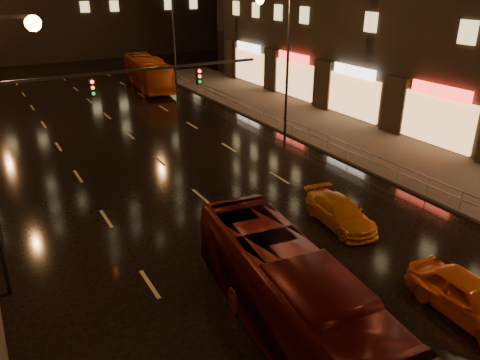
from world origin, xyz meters
The scene contains 8 objects.
ground centered at (0.00, 20.00, 0.00)m, with size 140.00×140.00×0.00m, color black.
sidewalk_right centered at (13.50, 15.00, 0.07)m, with size 7.00×70.00×0.15m, color #38332D.
traffic_signal centered at (-5.06, 20.00, 4.74)m, with size 15.31×0.32×6.20m.
railing_right centered at (10.20, 18.00, 0.90)m, with size 0.05×56.00×1.00m.
bus_red centered at (-2.08, 4.84, 1.50)m, with size 2.53×10.79×3.01m, color #4D0C0B.
bus_curb centered at (6.78, 42.75, 1.57)m, with size 2.64×11.27×3.14m, color #AF4711.
taxi_near centered at (3.69, 2.93, 0.74)m, with size 1.75×4.36×1.49m, color #D05A13.
taxi_far centered at (4.28, 10.00, 0.62)m, with size 1.73×4.25×1.23m, color orange.
Camera 1 is at (-9.34, -4.31, 10.58)m, focal length 35.00 mm.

